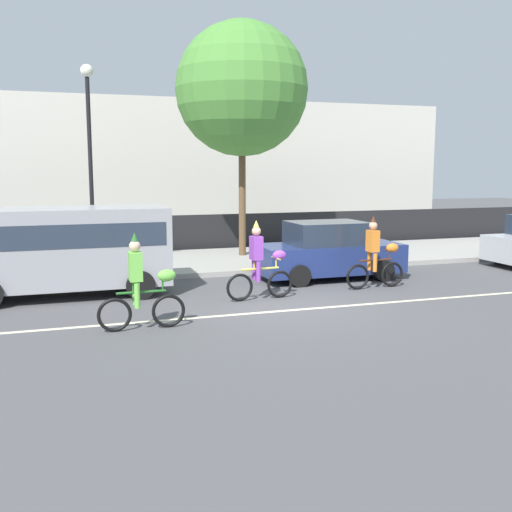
% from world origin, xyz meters
% --- Properties ---
extents(ground_plane, '(80.00, 80.00, 0.00)m').
position_xyz_m(ground_plane, '(0.00, 0.00, 0.00)').
color(ground_plane, '#4C4C4F').
extents(road_centre_line, '(36.00, 0.14, 0.01)m').
position_xyz_m(road_centre_line, '(0.00, -0.50, 0.00)').
color(road_centre_line, beige).
rests_on(road_centre_line, ground).
extents(sidewalk_curb, '(60.00, 5.00, 0.15)m').
position_xyz_m(sidewalk_curb, '(0.00, 6.50, 0.07)').
color(sidewalk_curb, '#9E9B93').
rests_on(sidewalk_curb, ground).
extents(fence_line, '(40.00, 0.08, 1.40)m').
position_xyz_m(fence_line, '(0.00, 9.40, 0.70)').
color(fence_line, black).
rests_on(fence_line, ground).
extents(building_backdrop, '(28.00, 8.00, 6.23)m').
position_xyz_m(building_backdrop, '(-0.52, 18.00, 3.11)').
color(building_backdrop, beige).
rests_on(building_backdrop, ground).
extents(parade_cyclist_lime, '(1.72, 0.50, 1.92)m').
position_xyz_m(parade_cyclist_lime, '(-3.49, -1.06, 0.84)').
color(parade_cyclist_lime, black).
rests_on(parade_cyclist_lime, ground).
extents(parade_cyclist_purple, '(1.72, 0.50, 1.92)m').
position_xyz_m(parade_cyclist_purple, '(-0.42, 0.78, 0.84)').
color(parade_cyclist_purple, black).
rests_on(parade_cyclist_purple, ground).
extents(parade_cyclist_orange, '(1.72, 0.50, 1.92)m').
position_xyz_m(parade_cyclist_orange, '(2.90, 1.13, 0.84)').
color(parade_cyclist_orange, black).
rests_on(parade_cyclist_orange, ground).
extents(parked_van_grey, '(5.00, 2.22, 2.18)m').
position_xyz_m(parked_van_grey, '(-4.79, 2.70, 1.28)').
color(parked_van_grey, '#99999E').
rests_on(parked_van_grey, ground).
extents(parked_car_navy, '(4.10, 1.92, 1.64)m').
position_xyz_m(parked_car_navy, '(2.30, 2.76, 0.78)').
color(parked_car_navy, navy).
rests_on(parked_car_navy, ground).
extents(street_lamp_post, '(0.36, 0.36, 5.86)m').
position_xyz_m(street_lamp_post, '(-4.03, 5.25, 3.99)').
color(street_lamp_post, black).
rests_on(street_lamp_post, sidewalk_curb).
extents(street_tree_near_lamp, '(4.45, 4.45, 7.82)m').
position_xyz_m(street_tree_near_lamp, '(1.05, 7.06, 5.74)').
color(street_tree_near_lamp, brown).
rests_on(street_tree_near_lamp, sidewalk_curb).
extents(pedestrian_onlooker, '(0.32, 0.20, 1.62)m').
position_xyz_m(pedestrian_onlooker, '(-4.34, 8.38, 1.01)').
color(pedestrian_onlooker, '#33333D').
rests_on(pedestrian_onlooker, sidewalk_curb).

